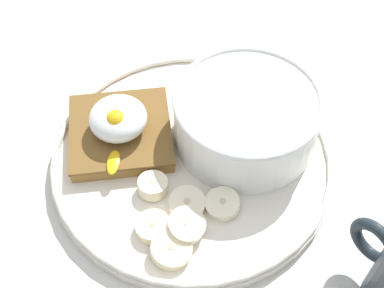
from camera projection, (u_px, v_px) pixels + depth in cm
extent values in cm
cube|color=beige|center=(192.00, 168.00, 53.73)|extent=(120.00, 120.00, 2.00)
cylinder|color=silver|center=(192.00, 159.00, 52.54)|extent=(27.53, 27.53, 1.00)
torus|color=silver|center=(192.00, 155.00, 51.90)|extent=(27.33, 27.33, 0.60)
cylinder|color=white|center=(246.00, 119.00, 51.39)|extent=(13.91, 13.91, 5.61)
torus|color=white|center=(248.00, 99.00, 49.16)|extent=(14.11, 14.11, 0.60)
cylinder|color=#CDB089|center=(246.00, 122.00, 51.70)|extent=(12.51, 12.51, 4.42)
ellipsoid|color=#CDB089|center=(247.00, 108.00, 50.11)|extent=(11.89, 11.89, 1.20)
ellipsoid|color=tan|center=(227.00, 95.00, 50.71)|extent=(1.47, 1.55, 0.56)
ellipsoid|color=tan|center=(235.00, 108.00, 49.62)|extent=(1.60, 1.04, 0.68)
ellipsoid|color=tan|center=(230.00, 111.00, 49.36)|extent=(1.98, 2.24, 0.81)
cube|color=brown|center=(120.00, 129.00, 52.44)|extent=(10.11, 10.11, 0.30)
cube|color=olive|center=(121.00, 133.00, 52.95)|extent=(9.91, 9.91, 1.50)
ellipsoid|color=white|center=(118.00, 118.00, 51.15)|extent=(5.66, 5.62, 3.05)
sphere|color=yellow|center=(116.00, 120.00, 50.05)|extent=(2.08, 2.08, 2.08)
ellipsoid|color=yellow|center=(113.00, 162.00, 49.62)|extent=(2.99, 1.73, 0.36)
cylinder|color=beige|center=(153.00, 227.00, 46.81)|extent=(3.77, 3.80, 1.15)
cylinder|color=#BFB18A|center=(153.00, 224.00, 46.40)|extent=(0.68, 0.68, 0.14)
cylinder|color=#F2E4BC|center=(186.00, 226.00, 46.49)|extent=(4.82, 4.85, 2.03)
cylinder|color=#BCB292|center=(186.00, 222.00, 45.95)|extent=(0.85, 0.85, 0.24)
cylinder|color=#F2EAC2|center=(153.00, 186.00, 49.25)|extent=(3.96, 3.93, 1.49)
cylinder|color=#BDB797|center=(152.00, 182.00, 48.76)|extent=(0.71, 0.70, 0.16)
cylinder|color=#F1E4C1|center=(187.00, 204.00, 48.26)|extent=(4.50, 4.46, 1.28)
cylinder|color=#BCB197|center=(187.00, 201.00, 47.93)|extent=(0.81, 0.80, 0.20)
cylinder|color=#F4EAC7|center=(223.00, 204.00, 48.18)|extent=(4.18, 4.24, 1.39)
cylinder|color=#BEB69B|center=(223.00, 201.00, 47.82)|extent=(0.75, 0.76, 0.20)
cylinder|color=beige|center=(171.00, 249.00, 45.41)|extent=(5.09, 5.11, 1.55)
cylinder|color=#BCB18B|center=(171.00, 246.00, 45.02)|extent=(0.91, 0.91, 0.22)
torus|color=#202A31|center=(374.00, 241.00, 42.87)|extent=(4.32, 3.19, 4.46)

